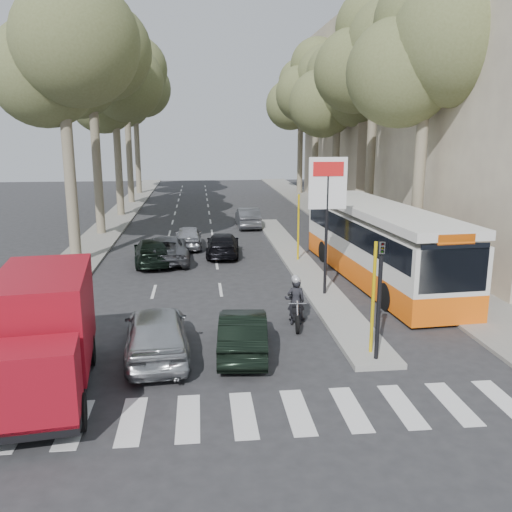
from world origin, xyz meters
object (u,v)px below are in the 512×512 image
Objects in this scene: silver_hatchback at (157,332)px; dark_hatchback at (243,332)px; red_truck at (43,333)px; city_bus at (378,241)px; motorcycle at (295,301)px.

dark_hatchback is at bearing 175.17° from silver_hatchback.
silver_hatchback is 3.42m from red_truck.
city_bus is at bearing -126.14° from dark_hatchback.
dark_hatchback is 0.67× the size of red_truck.
red_truck is (-2.65, -2.00, 0.83)m from silver_hatchback.
motorcycle is at bearing -125.39° from dark_hatchback.
silver_hatchback is 5.17m from motorcycle.
dark_hatchback is 0.31× the size of city_bus.
city_bus reaches higher than silver_hatchback.
red_truck is at bearing -144.92° from city_bus.
silver_hatchback is at bearing 29.89° from red_truck.
dark_hatchback is 1.93× the size of motorcycle.
red_truck is at bearing 26.01° from dark_hatchback.
silver_hatchback is 12.07m from city_bus.
silver_hatchback is at bearing 5.10° from dark_hatchback.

